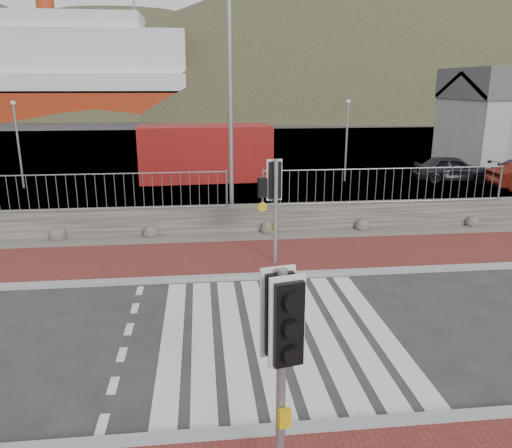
{
  "coord_description": "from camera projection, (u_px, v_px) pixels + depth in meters",
  "views": [
    {
      "loc": [
        -1.44,
        -9.0,
        4.85
      ],
      "look_at": [
        -0.09,
        3.0,
        1.46
      ],
      "focal_mm": 35.0,
      "sensor_mm": 36.0,
      "label": 1
    }
  ],
  "objects": [
    {
      "name": "traffic_signal_near",
      "position": [
        282.0,
        336.0,
        5.67
      ],
      "size": [
        0.46,
        0.33,
        2.9
      ],
      "rotation": [
        0.0,
        0.0,
        0.21
      ],
      "color": "gray",
      "rests_on": "ground"
    },
    {
      "name": "car_a",
      "position": [
        453.0,
        169.0,
        25.7
      ],
      "size": [
        4.06,
        2.17,
        1.31
      ],
      "primitive_type": "imported",
      "rotation": [
        0.0,
        0.0,
        1.4
      ],
      "color": "black",
      "rests_on": "ground"
    },
    {
      "name": "kerb_far",
      "position": [
        259.0,
        276.0,
        12.94
      ],
      "size": [
        40.0,
        0.25,
        0.12
      ],
      "primitive_type": "cube",
      "color": "gray",
      "rests_on": "ground"
    },
    {
      "name": "gravel_strip",
      "position": [
        247.0,
        237.0,
        16.29
      ],
      "size": [
        40.0,
        1.5,
        0.06
      ],
      "primitive_type": "cube",
      "color": "#59544C",
      "rests_on": "ground"
    },
    {
      "name": "ground",
      "position": [
        277.0,
        333.0,
        10.08
      ],
      "size": [
        220.0,
        220.0,
        0.0
      ],
      "primitive_type": "plane",
      "color": "#28282B",
      "rests_on": "ground"
    },
    {
      "name": "sidewalk_far",
      "position": [
        253.0,
        257.0,
        14.38
      ],
      "size": [
        40.0,
        3.0,
        0.08
      ],
      "primitive_type": "cube",
      "color": "maroon",
      "rests_on": "ground"
    },
    {
      "name": "zebra_crossing",
      "position": [
        277.0,
        333.0,
        10.08
      ],
      "size": [
        4.62,
        5.6,
        0.01
      ],
      "color": "silver",
      "rests_on": "ground"
    },
    {
      "name": "streetlight",
      "position": [
        235.0,
        84.0,
        16.48
      ],
      "size": [
        1.84,
        0.34,
        8.65
      ],
      "rotation": [
        0.0,
        0.0,
        -0.08
      ],
      "color": "gray",
      "rests_on": "ground"
    },
    {
      "name": "kerb_near",
      "position": [
        309.0,
        429.0,
        7.2
      ],
      "size": [
        40.0,
        0.25,
        0.12
      ],
      "primitive_type": "cube",
      "color": "gray",
      "rests_on": "ground"
    },
    {
      "name": "ferry",
      "position": [
        34.0,
        80.0,
        70.94
      ],
      "size": [
        50.0,
        16.0,
        20.0
      ],
      "color": "maroon",
      "rests_on": "ground"
    },
    {
      "name": "shipping_container",
      "position": [
        205.0,
        153.0,
        26.02
      ],
      "size": [
        6.88,
        3.17,
        2.81
      ],
      "primitive_type": "cube",
      "rotation": [
        0.0,
        0.0,
        0.05
      ],
      "color": "maroon",
      "rests_on": "ground"
    },
    {
      "name": "water",
      "position": [
        209.0,
        120.0,
        70.26
      ],
      "size": [
        220.0,
        50.0,
        0.05
      ],
      "primitive_type": "cube",
      "color": "#3F4C54",
      "rests_on": "ground"
    },
    {
      "name": "railing",
      "position": [
        245.0,
        180.0,
        16.43
      ],
      "size": [
        18.07,
        0.07,
        1.22
      ],
      "color": "gray",
      "rests_on": "stone_wall"
    },
    {
      "name": "stone_wall",
      "position": [
        245.0,
        219.0,
        16.94
      ],
      "size": [
        40.0,
        0.6,
        0.9
      ],
      "primitive_type": "cube",
      "color": "#403A35",
      "rests_on": "ground"
    },
    {
      "name": "traffic_signal_far",
      "position": [
        274.0,
        190.0,
        13.28
      ],
      "size": [
        0.72,
        0.32,
        2.96
      ],
      "rotation": [
        0.0,
        0.0,
        3.3
      ],
      "color": "gray",
      "rests_on": "ground"
    },
    {
      "name": "quay",
      "position": [
        220.0,
        152.0,
        36.77
      ],
      "size": [
        120.0,
        40.0,
        0.5
      ],
      "primitive_type": "cube",
      "color": "#4C4C4F",
      "rests_on": "ground"
    },
    {
      "name": "hills_backdrop",
      "position": [
        243.0,
        227.0,
        101.14
      ],
      "size": [
        254.0,
        90.0,
        100.0
      ],
      "color": "#28301C",
      "rests_on": "ground"
    }
  ]
}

